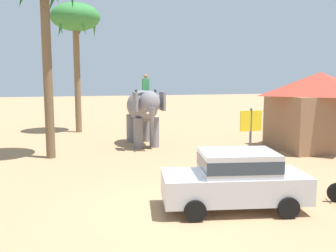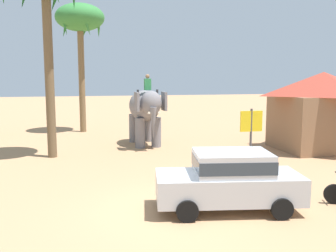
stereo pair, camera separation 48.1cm
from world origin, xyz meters
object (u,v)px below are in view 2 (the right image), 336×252
(elephant_with_mahout, at_px, (145,109))
(palm_tree_behind_elephant, at_px, (80,21))
(signboard_yellow, at_px, (251,125))
(car_sedan_foreground, at_px, (230,178))
(roadside_hut, at_px, (322,109))

(elephant_with_mahout, xyz_separation_m, palm_tree_behind_elephant, (-3.41, 5.81, 5.33))
(palm_tree_behind_elephant, relative_size, signboard_yellow, 3.53)
(car_sedan_foreground, xyz_separation_m, roadside_hut, (7.90, 7.47, 1.20))
(elephant_with_mahout, bearing_deg, palm_tree_behind_elephant, 120.39)
(car_sedan_foreground, relative_size, signboard_yellow, 1.79)
(car_sedan_foreground, bearing_deg, elephant_with_mahout, 94.52)
(signboard_yellow, bearing_deg, palm_tree_behind_elephant, 123.52)
(car_sedan_foreground, relative_size, roadside_hut, 0.86)
(elephant_with_mahout, xyz_separation_m, signboard_yellow, (3.87, -5.18, -0.30))
(roadside_hut, bearing_deg, elephant_with_mahout, 160.77)
(palm_tree_behind_elephant, bearing_deg, elephant_with_mahout, -59.61)
(roadside_hut, relative_size, signboard_yellow, 2.09)
(roadside_hut, bearing_deg, signboard_yellow, -156.31)
(car_sedan_foreground, bearing_deg, signboard_yellow, 60.37)
(roadside_hut, xyz_separation_m, signboard_yellow, (-4.86, -2.13, -0.44))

